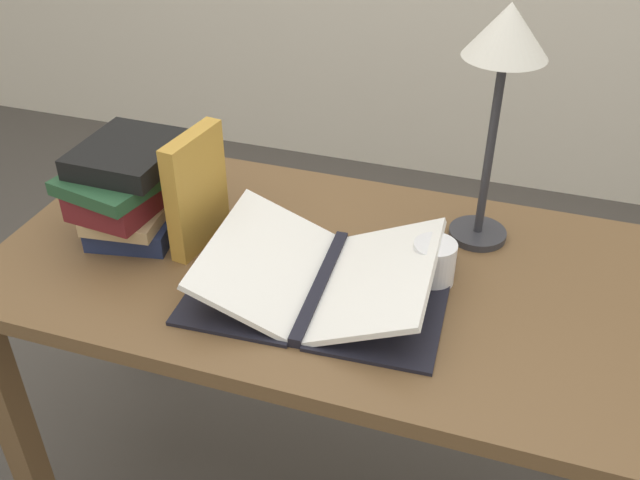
# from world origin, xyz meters

# --- Properties ---
(reading_desk) EXTENTS (1.31, 0.72, 0.75)m
(reading_desk) POSITION_xyz_m (0.00, 0.00, 0.64)
(reading_desk) COLOR brown
(reading_desk) RESTS_ON ground_plane
(open_book) EXTENTS (0.51, 0.39, 0.10)m
(open_book) POSITION_xyz_m (0.04, -0.08, 0.78)
(open_book) COLOR black
(open_book) RESTS_ON reading_desk
(book_stack_tall) EXTENTS (0.24, 0.32, 0.20)m
(book_stack_tall) POSITION_xyz_m (-0.40, 0.00, 0.86)
(book_stack_tall) COLOR #1E284C
(book_stack_tall) RESTS_ON reading_desk
(book_standing_upright) EXTENTS (0.06, 0.17, 0.25)m
(book_standing_upright) POSITION_xyz_m (-0.25, -0.01, 0.88)
(book_standing_upright) COLOR #BC8933
(book_standing_upright) RESTS_ON reading_desk
(reading_lamp) EXTENTS (0.16, 0.16, 0.50)m
(reading_lamp) POSITION_xyz_m (0.31, 0.20, 1.16)
(reading_lamp) COLOR #2D2D33
(reading_lamp) RESTS_ON reading_desk
(coffee_mug) EXTENTS (0.08, 0.11, 0.09)m
(coffee_mug) POSITION_xyz_m (0.25, 0.02, 0.79)
(coffee_mug) COLOR white
(coffee_mug) RESTS_ON reading_desk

